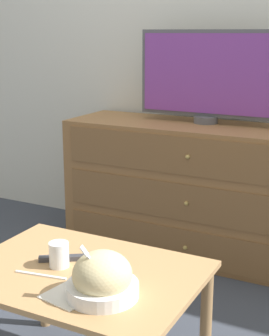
# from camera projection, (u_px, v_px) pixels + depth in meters

# --- Properties ---
(ground_plane) EXTENTS (12.00, 12.00, 0.00)m
(ground_plane) POSITION_uv_depth(u_px,v_px,m) (193.00, 233.00, 3.33)
(ground_plane) COLOR #383D47
(wall_back) EXTENTS (12.00, 0.05, 2.60)m
(wall_back) POSITION_uv_depth(u_px,v_px,m) (201.00, 25.00, 3.01)
(wall_back) COLOR silver
(wall_back) RESTS_ON ground_plane
(dresser) EXTENTS (1.58, 0.49, 0.76)m
(dresser) POSITION_uv_depth(u_px,v_px,m) (202.00, 191.00, 2.93)
(dresser) COLOR olive
(dresser) RESTS_ON ground_plane
(tv) EXTENTS (0.79, 0.14, 0.51)m
(tv) POSITION_uv_depth(u_px,v_px,m) (208.00, 75.00, 2.84)
(tv) COLOR #515156
(tv) RESTS_ON dresser
(coffee_table) EXTENTS (0.82, 0.60, 0.46)m
(coffee_table) POSITION_uv_depth(u_px,v_px,m) (81.00, 289.00, 1.80)
(coffee_table) COLOR tan
(coffee_table) RESTS_ON ground_plane
(takeout_bowl) EXTENTS (0.23, 0.23, 0.18)m
(takeout_bowl) POSITION_uv_depth(u_px,v_px,m) (102.00, 279.00, 1.60)
(takeout_bowl) COLOR silver
(takeout_bowl) RESTS_ON coffee_table
(drink_cup) EXTENTS (0.07, 0.07, 0.09)m
(drink_cup) POSITION_uv_depth(u_px,v_px,m) (59.00, 256.00, 1.81)
(drink_cup) COLOR white
(drink_cup) RESTS_ON coffee_table
(napkin) EXTENTS (0.17, 0.17, 0.00)m
(napkin) POSITION_uv_depth(u_px,v_px,m) (69.00, 295.00, 1.61)
(napkin) COLOR silver
(napkin) RESTS_ON coffee_table
(knife) EXTENTS (0.19, 0.04, 0.01)m
(knife) POSITION_uv_depth(u_px,v_px,m) (41.00, 275.00, 1.74)
(knife) COLOR white
(knife) RESTS_ON coffee_table
(remote_control) EXTENTS (0.16, 0.11, 0.02)m
(remote_control) POSITION_uv_depth(u_px,v_px,m) (62.00, 258.00, 1.86)
(remote_control) COLOR #38383D
(remote_control) RESTS_ON coffee_table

